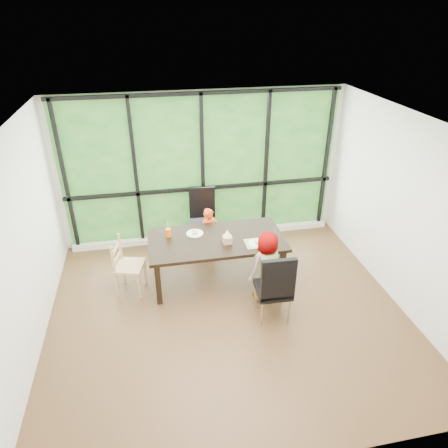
# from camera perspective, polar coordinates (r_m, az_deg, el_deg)

# --- Properties ---
(ground) EXTENTS (5.00, 5.00, 0.00)m
(ground) POSITION_cam_1_polar(r_m,az_deg,el_deg) (5.94, 0.52, -12.37)
(ground) COLOR black
(ground) RESTS_ON ground
(back_wall) EXTENTS (5.00, 0.00, 5.00)m
(back_wall) POSITION_cam_1_polar(r_m,az_deg,el_deg) (7.16, -3.11, 7.83)
(back_wall) COLOR silver
(back_wall) RESTS_ON ground
(foliage_backdrop) EXTENTS (4.80, 0.02, 2.65)m
(foliage_backdrop) POSITION_cam_1_polar(r_m,az_deg,el_deg) (7.14, -3.08, 7.78)
(foliage_backdrop) COLOR #1D521C
(foliage_backdrop) RESTS_ON back_wall
(window_mullions) EXTENTS (4.80, 0.06, 2.65)m
(window_mullions) POSITION_cam_1_polar(r_m,az_deg,el_deg) (7.10, -3.03, 7.66)
(window_mullions) COLOR black
(window_mullions) RESTS_ON back_wall
(window_sill) EXTENTS (4.80, 0.12, 0.10)m
(window_sill) POSITION_cam_1_polar(r_m,az_deg,el_deg) (7.63, -2.74, -1.58)
(window_sill) COLOR silver
(window_sill) RESTS_ON ground
(dining_table) EXTENTS (2.16, 1.24, 0.75)m
(dining_table) POSITION_cam_1_polar(r_m,az_deg,el_deg) (6.35, -1.06, -5.00)
(dining_table) COLOR black
(dining_table) RESTS_ON ground
(chair_window_leather) EXTENTS (0.51, 0.51, 1.08)m
(chair_window_leather) POSITION_cam_1_polar(r_m,az_deg,el_deg) (7.15, -3.02, 0.67)
(chair_window_leather) COLOR black
(chair_window_leather) RESTS_ON ground
(chair_interior_leather) EXTENTS (0.48, 0.48, 1.08)m
(chair_interior_leather) POSITION_cam_1_polar(r_m,az_deg,el_deg) (5.58, 7.01, -8.57)
(chair_interior_leather) COLOR black
(chair_interior_leather) RESTS_ON ground
(chair_end_beech) EXTENTS (0.49, 0.51, 0.90)m
(chair_end_beech) POSITION_cam_1_polar(r_m,az_deg,el_deg) (6.23, -13.23, -5.82)
(chair_end_beech) COLOR tan
(chair_end_beech) RESTS_ON ground
(child_toddler) EXTENTS (0.40, 0.32, 0.94)m
(child_toddler) POSITION_cam_1_polar(r_m,az_deg,el_deg) (6.83, -2.02, -1.43)
(child_toddler) COLOR #E6430D
(child_toddler) RESTS_ON ground
(child_older) EXTENTS (0.63, 0.53, 1.11)m
(child_older) POSITION_cam_1_polar(r_m,az_deg,el_deg) (5.90, 5.84, -6.01)
(child_older) COLOR slate
(child_older) RESTS_ON ground
(placemat) EXTENTS (0.40, 0.29, 0.01)m
(placemat) POSITION_cam_1_polar(r_m,az_deg,el_deg) (6.06, 4.89, -2.69)
(placemat) COLOR tan
(placemat) RESTS_ON dining_table
(plate_far) EXTENTS (0.26, 0.26, 0.02)m
(plate_far) POSITION_cam_1_polar(r_m,az_deg,el_deg) (6.29, -4.17, -1.35)
(plate_far) COLOR white
(plate_far) RESTS_ON dining_table
(plate_near) EXTENTS (0.24, 0.24, 0.02)m
(plate_near) POSITION_cam_1_polar(r_m,az_deg,el_deg) (6.04, 4.60, -2.73)
(plate_near) COLOR white
(plate_near) RESTS_ON dining_table
(orange_cup) EXTENTS (0.08, 0.08, 0.13)m
(orange_cup) POSITION_cam_1_polar(r_m,az_deg,el_deg) (6.24, -7.88, -1.21)
(orange_cup) COLOR #FF600A
(orange_cup) RESTS_ON dining_table
(green_cup) EXTENTS (0.07, 0.07, 0.11)m
(green_cup) POSITION_cam_1_polar(r_m,az_deg,el_deg) (6.08, 7.13, -2.10)
(green_cup) COLOR #5ADC35
(green_cup) RESTS_ON dining_table
(tissue_box) EXTENTS (0.13, 0.13, 0.11)m
(tissue_box) POSITION_cam_1_polar(r_m,az_deg,el_deg) (6.02, 0.47, -2.23)
(tissue_box) COLOR tan
(tissue_box) RESTS_ON dining_table
(crepe_rolls_far) EXTENTS (0.10, 0.12, 0.04)m
(crepe_rolls_far) POSITION_cam_1_polar(r_m,az_deg,el_deg) (6.27, -4.17, -1.14)
(crepe_rolls_far) COLOR tan
(crepe_rolls_far) RESTS_ON plate_far
(crepe_rolls_near) EXTENTS (0.05, 0.12, 0.04)m
(crepe_rolls_near) POSITION_cam_1_polar(r_m,az_deg,el_deg) (6.03, 4.61, -2.52)
(crepe_rolls_near) COLOR tan
(crepe_rolls_near) RESTS_ON plate_near
(straw_white) EXTENTS (0.01, 0.04, 0.20)m
(straw_white) POSITION_cam_1_polar(r_m,az_deg,el_deg) (6.18, -7.95, -0.36)
(straw_white) COLOR white
(straw_white) RESTS_ON orange_cup
(straw_pink) EXTENTS (0.01, 0.04, 0.20)m
(straw_pink) POSITION_cam_1_polar(r_m,az_deg,el_deg) (6.03, 7.18, -1.30)
(straw_pink) COLOR pink
(straw_pink) RESTS_ON green_cup
(tissue) EXTENTS (0.12, 0.12, 0.11)m
(tissue) POSITION_cam_1_polar(r_m,az_deg,el_deg) (5.96, 0.48, -1.31)
(tissue) COLOR white
(tissue) RESTS_ON tissue_box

